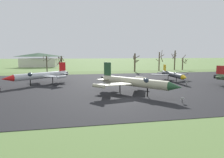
{
  "coord_description": "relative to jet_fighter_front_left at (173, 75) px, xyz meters",
  "views": [
    {
      "loc": [
        -7.27,
        -27.58,
        7.08
      ],
      "look_at": [
        0.16,
        12.07,
        1.74
      ],
      "focal_mm": 29.88,
      "sensor_mm": 36.0,
      "label": 1
    }
  ],
  "objects": [
    {
      "name": "jet_fighter_rear_center",
      "position": [
        -33.21,
        0.97,
        0.36
      ],
      "size": [
        13.48,
        12.27,
        5.05
      ],
      "color": "silver",
      "rests_on": "ground"
    },
    {
      "name": "info_placard_front_left",
      "position": [
        -0.27,
        -6.83,
        -1.18
      ],
      "size": [
        0.59,
        0.31,
        1.01
      ],
      "color": "black",
      "rests_on": "ground"
    },
    {
      "name": "info_placard_front_right",
      "position": [
        -9.67,
        -20.6,
        -1.27
      ],
      "size": [
        0.5,
        0.27,
        0.91
      ],
      "color": "black",
      "rests_on": "ground"
    },
    {
      "name": "jet_fighter_front_right",
      "position": [
        -14.72,
        -13.38,
        0.41
      ],
      "size": [
        13.45,
        14.08,
        5.55
      ],
      "color": "#B7B293",
      "rests_on": "ground"
    },
    {
      "name": "bare_tree_center",
      "position": [
        -1.28,
        28.6,
        2.14
      ],
      "size": [
        2.77,
        2.48,
        7.47
      ],
      "color": "brown",
      "rests_on": "ground"
    },
    {
      "name": "asphalt_apron",
      "position": [
        -17.31,
        -2.47,
        -1.8
      ],
      "size": [
        109.57,
        48.77,
        0.05
      ],
      "primitive_type": "cube",
      "color": "black",
      "rests_on": "ground"
    },
    {
      "name": "info_placard_rear_center",
      "position": [
        -39.08,
        -6.51,
        -1.26
      ],
      "size": [
        0.55,
        0.31,
        0.9
      ],
      "color": "black",
      "rests_on": "ground"
    },
    {
      "name": "bare_tree_right_of_center",
      "position": [
        10.21,
        30.23,
        2.58
      ],
      "size": [
        3.35,
        3.77,
        8.85
      ],
      "color": "brown",
      "rests_on": "ground"
    },
    {
      "name": "bare_tree_backdrop_extra",
      "position": [
        22.72,
        32.5,
        1.35
      ],
      "size": [
        3.16,
        3.39,
        6.99
      ],
      "color": "brown",
      "rests_on": "ground"
    },
    {
      "name": "grass_verge_strip",
      "position": [
        -17.31,
        27.92,
        -1.79
      ],
      "size": [
        169.57,
        12.0,
        0.06
      ],
      "primitive_type": "cube",
      "color": "#567139",
      "rests_on": "ground"
    },
    {
      "name": "jet_fighter_front_left",
      "position": [
        0.0,
        0.0,
        0.0
      ],
      "size": [
        10.99,
        13.24,
        4.17
      ],
      "color": "#33383D",
      "rests_on": "ground"
    },
    {
      "name": "visitor_building",
      "position": [
        -45.67,
        66.82,
        2.02
      ],
      "size": [
        21.46,
        11.54,
        7.91
      ],
      "color": "beige",
      "rests_on": "ground"
    },
    {
      "name": "ground_plane",
      "position": [
        -17.31,
        -17.1,
        -1.82
      ],
      "size": [
        600.0,
        600.0,
        0.0
      ],
      "primitive_type": "plane",
      "color": "#607F42"
    },
    {
      "name": "bare_tree_far_right",
      "position": [
        18.76,
        33.1,
        2.93
      ],
      "size": [
        2.46,
        2.43,
        8.8
      ],
      "color": "brown",
      "rests_on": "ground"
    },
    {
      "name": "bare_tree_left_of_center",
      "position": [
        -30.57,
        29.09,
        1.83
      ],
      "size": [
        2.72,
        2.98,
        6.48
      ],
      "color": "brown",
      "rests_on": "ground"
    },
    {
      "name": "bare_tree_far_left",
      "position": [
        -36.51,
        33.0,
        1.85
      ],
      "size": [
        3.35,
        3.04,
        6.66
      ],
      "color": "#42382D",
      "rests_on": "ground"
    }
  ]
}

